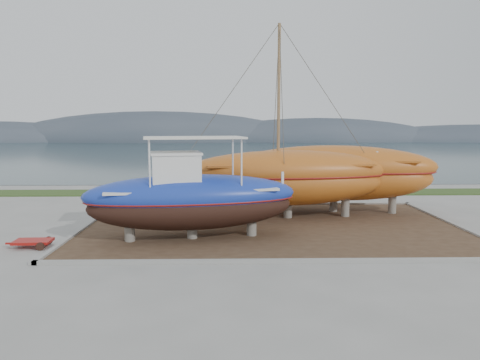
{
  "coord_description": "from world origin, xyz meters",
  "views": [
    {
      "loc": [
        -2.04,
        -18.65,
        5.04
      ],
      "look_at": [
        -1.56,
        4.0,
        2.34
      ],
      "focal_mm": 35.0,
      "sensor_mm": 36.0,
      "label": 1
    }
  ],
  "objects_px": {
    "white_dinghy": "(152,207)",
    "red_trailer": "(33,244)",
    "blue_caique": "(192,188)",
    "orange_bare_hull": "(334,180)",
    "orange_sailboat": "(289,123)"
  },
  "relations": [
    {
      "from": "blue_caique",
      "to": "white_dinghy",
      "type": "relative_size",
      "value": 2.14
    },
    {
      "from": "white_dinghy",
      "to": "orange_sailboat",
      "type": "distance_m",
      "value": 8.47
    },
    {
      "from": "white_dinghy",
      "to": "red_trailer",
      "type": "relative_size",
      "value": 1.97
    },
    {
      "from": "blue_caique",
      "to": "red_trailer",
      "type": "relative_size",
      "value": 4.21
    },
    {
      "from": "orange_bare_hull",
      "to": "red_trailer",
      "type": "xyz_separation_m",
      "value": [
        -14.06,
        -7.43,
        -1.75
      ]
    },
    {
      "from": "blue_caique",
      "to": "red_trailer",
      "type": "height_order",
      "value": "blue_caique"
    },
    {
      "from": "blue_caique",
      "to": "white_dinghy",
      "type": "bearing_deg",
      "value": 109.78
    },
    {
      "from": "blue_caique",
      "to": "orange_bare_hull",
      "type": "relative_size",
      "value": 0.82
    },
    {
      "from": "orange_bare_hull",
      "to": "red_trailer",
      "type": "bearing_deg",
      "value": -141.16
    },
    {
      "from": "blue_caique",
      "to": "white_dinghy",
      "type": "distance_m",
      "value": 5.19
    },
    {
      "from": "orange_sailboat",
      "to": "orange_bare_hull",
      "type": "xyz_separation_m",
      "value": [
        2.85,
        1.8,
        -3.21
      ]
    },
    {
      "from": "blue_caique",
      "to": "orange_sailboat",
      "type": "bearing_deg",
      "value": 32.64
    },
    {
      "from": "white_dinghy",
      "to": "red_trailer",
      "type": "xyz_separation_m",
      "value": [
        -3.98,
        -5.49,
        -0.56
      ]
    },
    {
      "from": "blue_caique",
      "to": "orange_bare_hull",
      "type": "xyz_separation_m",
      "value": [
        7.61,
        6.22,
        -0.39
      ]
    },
    {
      "from": "orange_sailboat",
      "to": "red_trailer",
      "type": "xyz_separation_m",
      "value": [
        -11.21,
        -5.63,
        -4.96
      ]
    }
  ]
}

